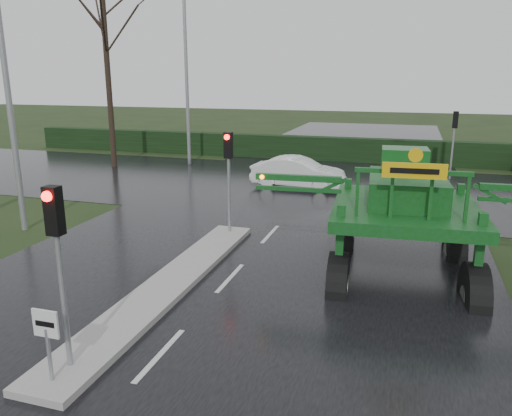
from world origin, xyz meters
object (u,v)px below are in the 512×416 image
(street_light_left_far, at_px, (191,63))
(traffic_signal_near, at_px, (57,240))
(keep_left_sign, at_px, (47,334))
(traffic_signal_mid, at_px, (228,161))
(traffic_signal_far, at_px, (454,130))
(white_sedan, at_px, (298,188))
(crop_sprayer, at_px, (342,203))
(street_light_left_near, at_px, (11,53))

(street_light_left_far, bearing_deg, traffic_signal_near, -71.83)
(keep_left_sign, relative_size, traffic_signal_mid, 0.38)
(traffic_signal_far, relative_size, white_sedan, 0.79)
(crop_sprayer, bearing_deg, street_light_left_near, 168.47)
(traffic_signal_far, relative_size, crop_sprayer, 0.43)
(traffic_signal_far, xyz_separation_m, white_sedan, (-7.21, -4.46, -2.59))
(street_light_left_near, height_order, crop_sprayer, street_light_left_near)
(traffic_signal_far, height_order, white_sedan, traffic_signal_far)
(street_light_left_near, relative_size, white_sedan, 2.23)
(traffic_signal_near, height_order, street_light_left_near, street_light_left_near)
(keep_left_sign, bearing_deg, crop_sprayer, 55.61)
(street_light_left_near, bearing_deg, crop_sprayer, -7.53)
(traffic_signal_far, distance_m, crop_sprayer, 15.90)
(traffic_signal_far, xyz_separation_m, street_light_left_near, (-14.69, -14.01, 3.40))
(keep_left_sign, height_order, street_light_left_far, street_light_left_far)
(traffic_signal_near, xyz_separation_m, traffic_signal_mid, (0.00, 8.50, 0.00))
(street_light_left_far, relative_size, crop_sprayer, 1.21)
(street_light_left_far, height_order, white_sedan, street_light_left_far)
(street_light_left_near, bearing_deg, keep_left_sign, -47.41)
(keep_left_sign, bearing_deg, traffic_signal_mid, 90.00)
(street_light_left_near, distance_m, street_light_left_far, 14.00)
(street_light_left_near, relative_size, street_light_left_far, 1.00)
(crop_sprayer, bearing_deg, traffic_signal_far, 72.67)
(traffic_signal_far, bearing_deg, traffic_signal_mid, 58.07)
(keep_left_sign, height_order, white_sedan, keep_left_sign)
(white_sedan, bearing_deg, street_light_left_near, 144.91)
(traffic_signal_far, relative_size, street_light_left_near, 0.35)
(traffic_signal_near, bearing_deg, white_sedan, 87.96)
(traffic_signal_mid, height_order, street_light_left_near, street_light_left_near)
(traffic_signal_mid, xyz_separation_m, white_sedan, (0.59, 8.06, -2.59))
(traffic_signal_near, xyz_separation_m, crop_sprayer, (4.14, 5.55, -0.41))
(traffic_signal_mid, bearing_deg, white_sedan, 85.82)
(keep_left_sign, height_order, traffic_signal_far, traffic_signal_far)
(traffic_signal_mid, xyz_separation_m, traffic_signal_far, (7.80, 12.52, 0.00))
(keep_left_sign, relative_size, traffic_signal_near, 0.38)
(street_light_left_near, bearing_deg, street_light_left_far, 90.00)
(traffic_signal_far, distance_m, street_light_left_far, 15.08)
(keep_left_sign, relative_size, white_sedan, 0.30)
(keep_left_sign, distance_m, white_sedan, 17.09)
(street_light_left_near, bearing_deg, traffic_signal_near, -45.47)
(traffic_signal_mid, relative_size, white_sedan, 0.79)
(traffic_signal_near, relative_size, traffic_signal_mid, 1.00)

